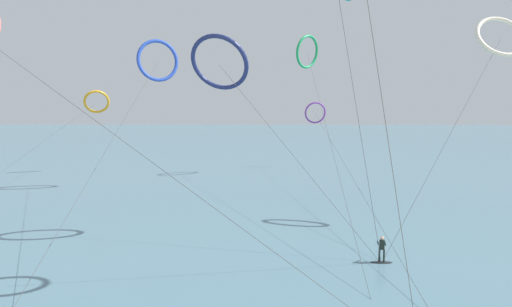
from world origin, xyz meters
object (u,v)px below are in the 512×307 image
(kite_amber, at_px, (96,102))
(kite_violet, at_px, (315,113))
(kite_ivory, at_px, (501,37))
(kite_cobalt, at_px, (158,61))
(surfer_charcoal, at_px, (382,251))
(kite_navy, at_px, (220,63))
(kite_emerald, at_px, (307,52))

(kite_amber, bearing_deg, kite_violet, 168.98)
(kite_amber, distance_m, kite_ivory, 51.43)
(kite_amber, bearing_deg, kite_cobalt, 114.25)
(kite_cobalt, height_order, kite_violet, kite_cobalt)
(surfer_charcoal, relative_size, kite_amber, 0.04)
(kite_amber, bearing_deg, surfer_charcoal, 109.71)
(surfer_charcoal, height_order, kite_navy, kite_navy)
(kite_emerald, bearing_deg, kite_ivory, 70.60)
(kite_cobalt, relative_size, kite_violet, 0.65)
(kite_navy, bearing_deg, kite_amber, -37.71)
(kite_amber, height_order, kite_ivory, kite_ivory)
(surfer_charcoal, relative_size, kite_cobalt, 0.05)
(kite_ivory, xyz_separation_m, kite_violet, (-10.93, 32.88, -6.80))
(kite_navy, xyz_separation_m, kite_violet, (11.50, 36.55, -4.40))
(kite_cobalt, height_order, kite_emerald, kite_emerald)
(kite_amber, bearing_deg, kite_ivory, 126.90)
(kite_ivory, bearing_deg, kite_navy, -173.83)
(kite_violet, bearing_deg, kite_amber, 1.96)
(surfer_charcoal, xyz_separation_m, kite_navy, (-10.72, 5.93, 12.25))
(kite_navy, distance_m, kite_violet, 38.57)
(kite_cobalt, distance_m, kite_amber, 17.38)
(kite_cobalt, xyz_separation_m, kite_navy, (9.12, -18.96, -2.05))
(surfer_charcoal, bearing_deg, kite_violet, 110.33)
(kite_amber, relative_size, kite_ivory, 2.71)
(kite_cobalt, distance_m, kite_ivory, 35.06)
(kite_amber, xyz_separation_m, kite_violet, (32.54, 5.87, -1.71))
(surfer_charcoal, height_order, kite_emerald, kite_emerald)
(kite_emerald, xyz_separation_m, kite_ivory, (13.01, -26.06, -1.87))
(surfer_charcoal, distance_m, kite_cobalt, 34.90)
(kite_emerald, distance_m, kite_violet, 11.22)
(kite_emerald, xyz_separation_m, kite_violet, (2.09, 6.82, -8.67))
(surfer_charcoal, distance_m, kite_violet, 43.20)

